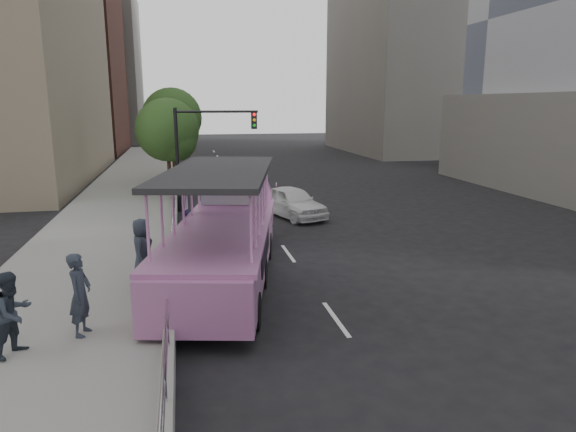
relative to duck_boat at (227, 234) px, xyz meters
name	(u,v)px	position (x,y,z in m)	size (l,w,h in m)	color
ground	(282,294)	(1.38, -2.13, -1.33)	(160.00, 160.00, 0.00)	black
sidewalk	(115,222)	(-4.37, 7.87, -1.18)	(5.50, 80.00, 0.30)	gray
kerb_wall	(172,264)	(-1.74, -0.13, -0.85)	(0.24, 30.00, 0.36)	#9E9F9A
guardrail	(171,244)	(-1.74, -0.13, -0.19)	(0.07, 22.00, 0.71)	silver
duck_boat	(227,234)	(0.00, 0.00, 0.00)	(4.85, 11.12, 3.59)	black
car	(292,202)	(3.84, 7.92, -0.59)	(1.75, 4.35, 1.48)	white
pedestrian_near	(80,294)	(-3.66, -4.41, -0.09)	(0.69, 0.46, 1.90)	#2A333E
pedestrian_mid	(13,313)	(-4.84, -5.10, -0.14)	(0.87, 0.67, 1.78)	#2A333E
pedestrian_far	(142,250)	(-2.54, -1.00, -0.10)	(0.92, 0.60, 1.88)	#2A333E
parking_sign	(186,219)	(-1.27, 0.87, 0.37)	(0.21, 0.58, 2.71)	black
traffic_signal	(201,142)	(-0.33, 10.37, 2.17)	(4.20, 0.32, 5.20)	black
street_tree_near	(169,132)	(-1.93, 13.80, 2.49)	(3.52, 3.52, 5.72)	#3D251B
street_tree_far	(174,120)	(-1.73, 19.80, 2.97)	(3.97, 3.97, 6.45)	#3D251B
midrise_brick	(28,30)	(-16.62, 45.87, 11.67)	(18.00, 16.00, 26.00)	brown
midrise_stone_a	(439,5)	(27.38, 39.87, 14.67)	(20.00, 20.00, 32.00)	slate
midrise_stone_b	(79,69)	(-14.62, 61.87, 8.67)	(16.00, 14.00, 20.00)	slate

